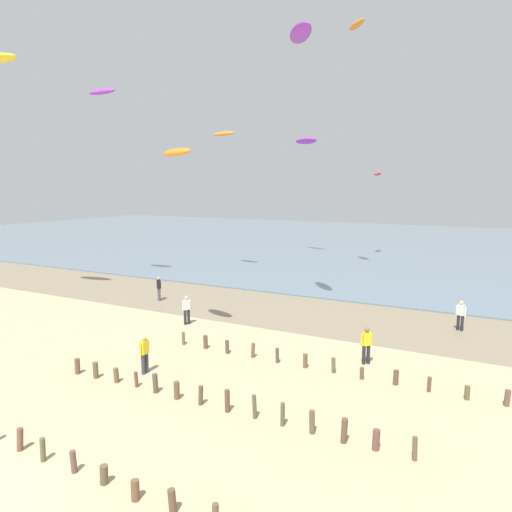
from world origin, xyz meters
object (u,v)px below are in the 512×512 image
Objects in this scene: kite_aloft_0 at (300,33)px; kite_aloft_2 at (177,152)px; kite_aloft_3 at (102,92)px; kite_aloft_7 at (306,141)px; kite_aloft_1 at (357,25)px; kite_aloft_4 at (378,174)px; kite_aloft_5 at (224,134)px; person_right_flank at (461,315)px; person_nearest_camera at (145,353)px; person_mid_beach at (187,309)px; person_by_waterline at (366,344)px; person_left_flank at (159,288)px.

kite_aloft_0 is 1.40× the size of kite_aloft_2.
kite_aloft_0 is at bearing 173.66° from kite_aloft_3.
kite_aloft_3 is at bearing -88.97° from kite_aloft_7.
kite_aloft_2 is at bearing -45.84° from kite_aloft_1.
kite_aloft_4 is 0.91× the size of kite_aloft_5.
kite_aloft_3 is at bearing -11.33° from kite_aloft_2.
kite_aloft_1 reaches higher than kite_aloft_2.
person_right_flank is 25.68m from kite_aloft_1.
kite_aloft_3 is 29.93m from kite_aloft_4.
kite_aloft_1 is (-0.63, 13.71, 4.54)m from kite_aloft_0.
kite_aloft_1 reaches higher than kite_aloft_7.
kite_aloft_1 is 0.94× the size of kite_aloft_3.
person_mid_beach is at bearing 111.63° from person_nearest_camera.
person_by_waterline is 34.23m from kite_aloft_4.
kite_aloft_7 is at bearing 129.25° from person_right_flank.
person_right_flank is (11.58, 12.78, 0.00)m from person_nearest_camera.
kite_aloft_2 is at bearing 126.26° from kite_aloft_5.
person_left_flank is at bearing -173.19° from person_right_flank.
kite_aloft_2 is (-3.82, -6.78, -6.96)m from kite_aloft_0.
kite_aloft_0 is 17.96m from kite_aloft_3.
kite_aloft_1 is 23.71m from kite_aloft_2.
kite_aloft_7 is (-14.60, 29.40, 12.14)m from person_by_waterline.
kite_aloft_0 is at bearing 134.67° from person_by_waterline.
person_nearest_camera is at bearing 131.82° from kite_aloft_0.
person_left_flank and person_right_flank have the same top height.
kite_aloft_5 is at bearing -127.38° from kite_aloft_3.
kite_aloft_3 reaches higher than kite_aloft_5.
person_nearest_camera is 0.79× the size of kite_aloft_4.
kite_aloft_2 is 1.08× the size of kite_aloft_4.
kite_aloft_4 is at bearing 88.54° from person_nearest_camera.
kite_aloft_2 is (-3.19, -20.49, -11.50)m from kite_aloft_1.
person_right_flank is 0.63× the size of kite_aloft_3.
person_mid_beach is 9.09m from kite_aloft_2.
kite_aloft_5 is (-10.83, -3.44, -8.51)m from kite_aloft_1.
kite_aloft_3 is at bearing 178.39° from person_right_flank.
person_right_flank is at bearing 169.00° from kite_aloft_5.
kite_aloft_1 is (-6.46, 19.62, 20.27)m from person_by_waterline.
kite_aloft_7 is (2.69, 13.22, 0.38)m from kite_aloft_5.
person_right_flank is 28.50m from kite_aloft_4.
person_right_flank is (3.42, 7.33, 0.00)m from person_by_waterline.
kite_aloft_4 is at bearing 146.31° from kite_aloft_1.
person_nearest_camera is 1.00× the size of person_left_flank.
kite_aloft_1 is 17.39m from kite_aloft_4.
kite_aloft_0 is 15.89m from kite_aloft_5.
person_right_flank is 0.79× the size of kite_aloft_4.
kite_aloft_7 is at bearing 86.83° from person_left_flank.
person_left_flank is 29.95m from kite_aloft_4.
person_right_flank is (19.38, 2.31, 0.00)m from person_left_flank.
kite_aloft_0 is at bearing -98.01° from kite_aloft_2.
kite_aloft_2 is at bearing -43.06° from person_left_flank.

